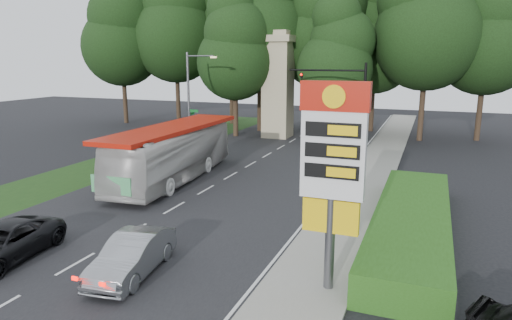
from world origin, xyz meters
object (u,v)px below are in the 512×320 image
at_px(gas_station_pylon, 333,159).
at_px(transit_bus, 173,153).
at_px(traffic_signal_mast, 347,96).
at_px(monument, 278,84).
at_px(streetlight_signs, 191,96).
at_px(suv_charcoal, 3,243).
at_px(sedan_silver, 132,255).

height_order(gas_station_pylon, transit_bus, gas_station_pylon).
bearing_deg(transit_bus, traffic_signal_mast, 48.54).
height_order(gas_station_pylon, monument, monument).
xyz_separation_m(traffic_signal_mast, monument, (-7.68, 6.00, 0.43)).
bearing_deg(monument, transit_bus, -93.06).
distance_m(streetlight_signs, monument, 9.44).
relative_size(traffic_signal_mast, streetlight_signs, 0.90).
relative_size(monument, suv_charcoal, 2.03).
bearing_deg(sedan_silver, suv_charcoal, -179.21).
relative_size(sedan_silver, suv_charcoal, 0.88).
relative_size(gas_station_pylon, suv_charcoal, 1.38).
relative_size(monument, transit_bus, 0.82).
bearing_deg(monument, suv_charcoal, -91.52).
distance_m(traffic_signal_mast, transit_bus, 14.79).
xyz_separation_m(traffic_signal_mast, streetlight_signs, (-12.67, -1.99, -0.23)).
distance_m(gas_station_pylon, traffic_signal_mast, 22.29).
distance_m(gas_station_pylon, transit_bus, 16.20).
height_order(traffic_signal_mast, monument, monument).
relative_size(transit_bus, sedan_silver, 2.83).
distance_m(transit_bus, sedan_silver, 12.95).
height_order(gas_station_pylon, sedan_silver, gas_station_pylon).
xyz_separation_m(streetlight_signs, monument, (4.99, 7.99, 0.67)).
distance_m(traffic_signal_mast, monument, 9.76).
xyz_separation_m(streetlight_signs, suv_charcoal, (4.19, -22.18, -3.75)).
distance_m(traffic_signal_mast, sedan_silver, 23.92).
bearing_deg(gas_station_pylon, transit_bus, 139.54).
height_order(traffic_signal_mast, transit_bus, traffic_signal_mast).
bearing_deg(gas_station_pylon, suv_charcoal, -169.76).
xyz_separation_m(gas_station_pylon, traffic_signal_mast, (-3.52, 22.00, 0.22)).
bearing_deg(streetlight_signs, suv_charcoal, -79.31).
bearing_deg(transit_bus, suv_charcoal, -94.27).
height_order(streetlight_signs, sedan_silver, streetlight_signs).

